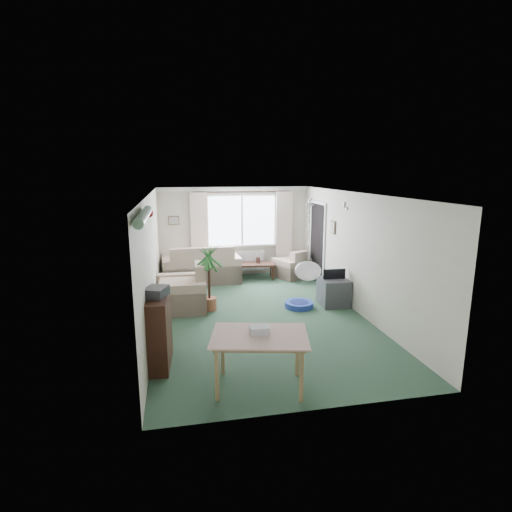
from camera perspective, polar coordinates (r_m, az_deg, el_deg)
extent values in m
plane|color=#2A4632|center=(8.00, 0.43, -8.53)|extent=(6.50, 6.50, 0.00)
cube|color=white|center=(10.78, -2.03, 5.07)|extent=(1.80, 0.03, 1.30)
cube|color=black|center=(10.64, -1.99, 9.14)|extent=(2.60, 0.03, 0.03)
cube|color=beige|center=(10.59, -8.10, 3.57)|extent=(0.45, 0.08, 2.00)
cube|color=beige|center=(10.96, 4.02, 3.95)|extent=(0.45, 0.08, 2.00)
cube|color=white|center=(10.93, -1.96, -0.69)|extent=(1.20, 0.10, 0.55)
cube|color=black|center=(10.32, 8.77, 1.81)|extent=(0.03, 0.95, 2.00)
sphere|color=white|center=(5.48, 7.42, -2.12)|extent=(0.36, 0.36, 0.36)
cylinder|color=#196626|center=(5.07, -15.75, 5.56)|extent=(1.60, 1.60, 0.12)
sphere|color=silver|center=(8.72, 7.69, 8.06)|extent=(0.20, 0.20, 0.20)
sphere|color=silver|center=(7.72, 12.73, 7.36)|extent=(0.20, 0.20, 0.20)
cube|color=brown|center=(10.64, -11.68, 5.00)|extent=(0.28, 0.03, 0.22)
cube|color=brown|center=(9.31, 10.95, 4.05)|extent=(0.03, 0.24, 0.30)
cube|color=beige|center=(10.36, -7.83, -1.02)|extent=(1.98, 1.09, 0.97)
cube|color=beige|center=(10.77, 5.16, -1.06)|extent=(1.10, 1.08, 0.75)
cube|color=beige|center=(8.38, -10.71, -4.35)|extent=(1.04, 1.09, 0.95)
cube|color=black|center=(10.61, 0.07, -2.14)|extent=(0.99, 0.62, 0.42)
cube|color=#4D2F27|center=(10.57, 0.31, -0.58)|extent=(0.12, 0.05, 0.16)
cube|color=black|center=(6.08, -13.63, -10.40)|extent=(0.35, 0.88, 1.06)
cube|color=#323236|center=(5.88, -14.10, -5.00)|extent=(0.39, 0.43, 0.14)
cylinder|color=#1B5128|center=(8.16, -6.73, -2.97)|extent=(0.79, 0.79, 1.41)
cube|color=tan|center=(5.42, 0.51, -14.88)|extent=(1.28, 1.00, 0.72)
cube|color=silver|center=(5.29, 0.49, -10.61)|extent=(0.25, 0.19, 0.12)
cube|color=#36373B|center=(8.71, 11.01, -5.03)|extent=(0.60, 0.65, 0.57)
cylinder|color=navy|center=(8.50, 6.15, -6.92)|extent=(0.61, 0.61, 0.12)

